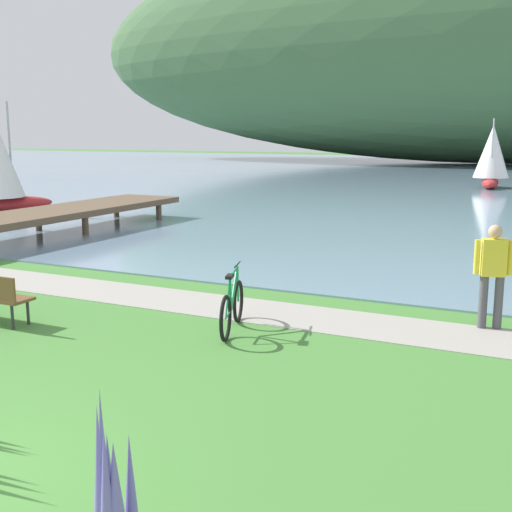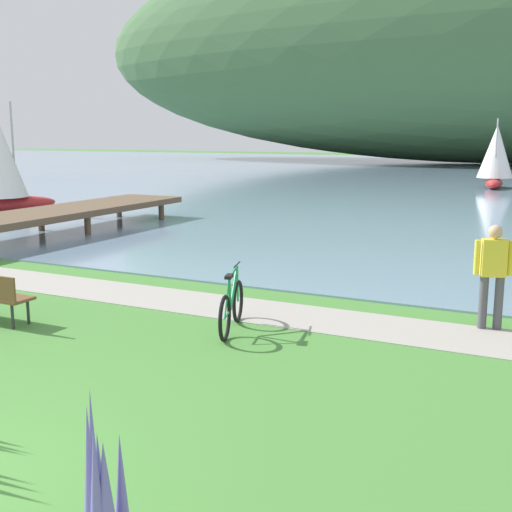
% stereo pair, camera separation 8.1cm
% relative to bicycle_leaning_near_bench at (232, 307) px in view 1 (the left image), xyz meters
% --- Properties ---
extents(bay_water, '(180.00, 80.00, 0.04)m').
position_rel_bicycle_leaning_near_bench_xyz_m(bay_water, '(-0.71, 42.77, -0.38)').
color(bay_water, '#7A99B2').
rests_on(bay_water, ground).
extents(distant_hillside, '(95.92, 28.00, 26.00)m').
position_rel_bicycle_leaning_near_bench_xyz_m(distant_hillside, '(-2.63, 63.22, 12.64)').
color(distant_hillside, '#42663D').
rests_on(distant_hillside, bay_water).
extents(shoreline_path, '(60.00, 1.50, 0.01)m').
position_rel_bicycle_leaning_near_bench_xyz_m(shoreline_path, '(-0.71, 1.24, -0.39)').
color(shoreline_path, '#A39E93').
rests_on(shoreline_path, ground).
extents(bicycle_leaning_near_bench, '(0.57, 1.71, 1.01)m').
position_rel_bicycle_leaning_near_bench_xyz_m(bicycle_leaning_near_bench, '(0.00, 0.00, 0.00)').
color(bicycle_leaning_near_bench, black).
rests_on(bicycle_leaning_near_bench, ground).
extents(person_at_shoreline, '(0.59, 0.32, 1.71)m').
position_rel_bicycle_leaning_near_bench_xyz_m(person_at_shoreline, '(3.70, 1.95, 0.58)').
color(person_at_shoreline, '#4C4C51').
rests_on(person_at_shoreline, ground).
extents(sailboat_toward_hillside, '(2.16, 3.41, 3.92)m').
position_rel_bicycle_leaning_near_bench_xyz_m(sailboat_toward_hillside, '(0.40, 30.98, 1.49)').
color(sailboat_toward_hillside, '#B22323').
rests_on(sailboat_toward_hillside, bay_water).
extents(pier_dock, '(2.40, 10.00, 0.80)m').
position_rel_bicycle_leaning_near_bench_xyz_m(pier_dock, '(-9.71, 6.77, 0.29)').
color(pier_dock, brown).
rests_on(pier_dock, ground).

